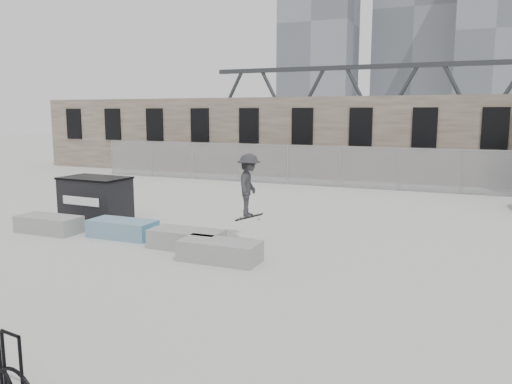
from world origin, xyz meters
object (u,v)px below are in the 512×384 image
(planter_center_right, at_px, (187,238))
(skateboarder, at_px, (249,185))
(planter_center_left, at_px, (123,228))
(dumpster, at_px, (96,199))
(planter_far_left, at_px, (49,223))
(planter_offset, at_px, (220,250))

(planter_center_right, relative_size, skateboarder, 1.05)
(planter_center_left, distance_m, skateboarder, 4.03)
(dumpster, height_order, skateboarder, skateboarder)
(planter_center_left, height_order, skateboarder, skateboarder)
(dumpster, bearing_deg, skateboarder, -4.68)
(planter_far_left, height_order, dumpster, dumpster)
(planter_far_left, height_order, planter_center_right, same)
(planter_center_left, bearing_deg, dumpster, 145.23)
(planter_far_left, relative_size, planter_center_left, 1.00)
(planter_far_left, distance_m, skateboarder, 6.43)
(planter_center_right, xyz_separation_m, skateboarder, (1.35, 1.14, 1.37))
(skateboarder, bearing_deg, planter_offset, 168.15)
(planter_center_left, bearing_deg, skateboarder, 12.14)
(planter_center_right, height_order, skateboarder, skateboarder)
(planter_center_right, distance_m, planter_offset, 1.52)
(dumpster, bearing_deg, planter_far_left, -91.33)
(dumpster, bearing_deg, planter_offset, -20.80)
(planter_far_left, distance_m, dumpster, 2.04)
(planter_offset, xyz_separation_m, dumpster, (-6.03, 2.65, 0.47))
(planter_center_right, xyz_separation_m, planter_offset, (1.35, -0.70, 0.00))
(planter_center_right, height_order, dumpster, dumpster)
(planter_far_left, xyz_separation_m, planter_offset, (6.18, -0.68, 0.00))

